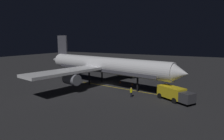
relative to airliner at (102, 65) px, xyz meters
The scene contains 8 objects.
ground_plane 4.45m from the airliner, 79.31° to the left, with size 180.00×180.00×0.20m, color #252527.
apron_guide_stripe 6.41m from the airliner, 75.78° to the left, with size 0.24×20.08×0.01m, color gold.
airliner is the anchor object (origin of this frame).
baggage_truck 17.60m from the airliner, 75.11° to the left, with size 4.98×6.55×2.24m.
catering_truck 13.03m from the airliner, 158.97° to the left, with size 5.38×6.34×2.26m.
ground_crew_worker 11.89m from the airliner, 58.45° to the left, with size 0.40×0.40×1.74m.
traffic_cone_near_left 7.91m from the airliner, 112.06° to the left, with size 0.50×0.50×0.55m.
traffic_cone_near_right 5.96m from the airliner, 138.71° to the left, with size 0.50×0.50×0.55m.
Camera 1 is at (36.56, 22.37, 9.97)m, focal length 31.48 mm.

